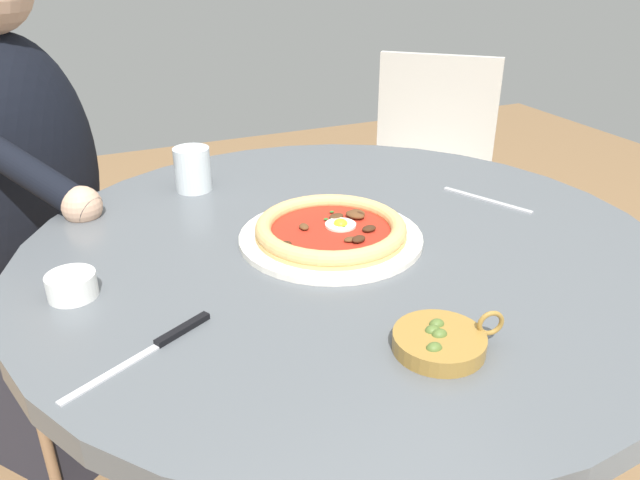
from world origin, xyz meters
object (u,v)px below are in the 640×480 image
(diner_person, at_px, (43,259))
(olive_pan, at_px, (440,341))
(pizza_on_plate, at_px, (331,231))
(ramekin_capers, at_px, (71,283))
(fork_utensil, at_px, (487,200))
(steak_knife, at_px, (162,342))
(cafe_chair_diner, at_px, (1,246))
(cafe_chair_spare_near, at_px, (428,171))
(dining_table, at_px, (344,310))
(water_glass, at_px, (193,171))

(diner_person, bearing_deg, olive_pan, 116.27)
(pizza_on_plate, height_order, ramekin_capers, pizza_on_plate)
(ramekin_capers, bearing_deg, fork_utensil, -176.47)
(ramekin_capers, relative_size, fork_utensil, 0.40)
(steak_knife, relative_size, cafe_chair_diner, 0.22)
(ramekin_capers, bearing_deg, cafe_chair_spare_near, -145.30)
(cafe_chair_spare_near, bearing_deg, dining_table, 48.61)
(dining_table, height_order, pizza_on_plate, pizza_on_plate)
(steak_knife, xyz_separation_m, cafe_chair_diner, (0.23, -0.87, -0.22))
(water_glass, relative_size, steak_knife, 0.44)
(steak_knife, relative_size, cafe_chair_spare_near, 0.22)
(ramekin_capers, xyz_separation_m, cafe_chair_spare_near, (-1.07, -0.74, -0.24))
(fork_utensil, relative_size, cafe_chair_diner, 0.19)
(ramekin_capers, height_order, cafe_chair_diner, cafe_chair_diner)
(fork_utensil, bearing_deg, steak_knife, 18.07)
(steak_knife, bearing_deg, ramekin_capers, -61.76)
(water_glass, relative_size, cafe_chair_diner, 0.09)
(steak_knife, bearing_deg, cafe_chair_diner, -75.02)
(olive_pan, xyz_separation_m, cafe_chair_spare_near, (-0.68, -1.05, -0.23))
(steak_knife, xyz_separation_m, ramekin_capers, (0.09, -0.16, 0.02))
(pizza_on_plate, height_order, cafe_chair_diner, cafe_chair_diner)
(water_glass, relative_size, fork_utensil, 0.50)
(ramekin_capers, relative_size, cafe_chair_diner, 0.08)
(pizza_on_plate, bearing_deg, diner_person, -52.22)
(water_glass, xyz_separation_m, diner_person, (0.30, -0.27, -0.26))
(fork_utensil, bearing_deg, cafe_chair_spare_near, -116.00)
(steak_knife, height_order, cafe_chair_diner, cafe_chair_diner)
(ramekin_capers, height_order, cafe_chair_spare_near, cafe_chair_spare_near)
(dining_table, bearing_deg, ramekin_capers, -0.44)
(olive_pan, distance_m, cafe_chair_diner, 1.17)
(pizza_on_plate, relative_size, ramekin_capers, 4.43)
(pizza_on_plate, xyz_separation_m, cafe_chair_diner, (0.54, -0.70, -0.24))
(ramekin_capers, height_order, fork_utensil, ramekin_capers)
(water_glass, xyz_separation_m, cafe_chair_spare_near, (-0.82, -0.42, -0.26))
(dining_table, distance_m, cafe_chair_spare_near, 0.99)
(diner_person, distance_m, cafe_chair_diner, 0.15)
(fork_utensil, distance_m, cafe_chair_diner, 1.12)
(ramekin_capers, relative_size, cafe_chair_spare_near, 0.08)
(fork_utensil, xyz_separation_m, cafe_chair_diner, (0.87, -0.66, -0.22))
(dining_table, xyz_separation_m, steak_knife, (0.32, 0.16, 0.13))
(water_glass, relative_size, diner_person, 0.07)
(ramekin_capers, bearing_deg, pizza_on_plate, -178.42)
(fork_utensil, bearing_deg, dining_table, 8.67)
(ramekin_capers, bearing_deg, cafe_chair_diner, -78.41)
(olive_pan, distance_m, diner_person, 1.03)
(pizza_on_plate, bearing_deg, olive_pan, 88.97)
(diner_person, relative_size, cafe_chair_spare_near, 1.38)
(olive_pan, xyz_separation_m, diner_person, (0.44, -0.90, -0.23))
(cafe_chair_diner, bearing_deg, cafe_chair_spare_near, -178.51)
(diner_person, relative_size, cafe_chair_diner, 1.36)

